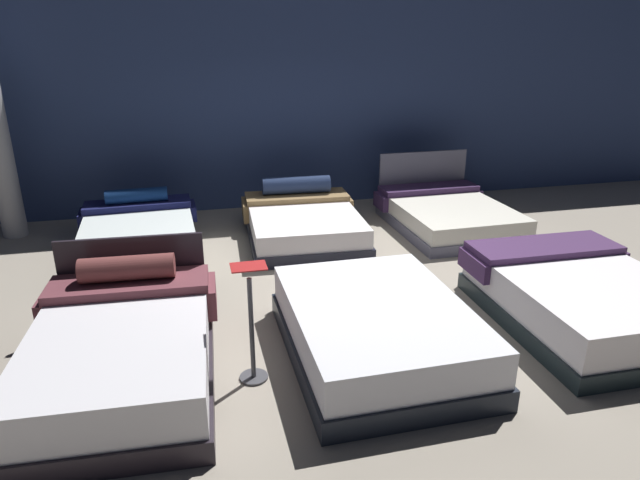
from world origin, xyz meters
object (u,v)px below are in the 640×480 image
bed_1 (377,329)px  bed_4 (303,223)px  price_sign (252,337)px  bed_0 (122,350)px  bed_2 (582,298)px  bed_5 (447,214)px  bed_3 (139,237)px

bed_1 → bed_4: (-0.01, 3.13, -0.01)m
price_sign → bed_0: bearing=167.8°
bed_0 → bed_2: bed_0 is taller
bed_2 → bed_5: bed_5 is taller
bed_5 → price_sign: bearing=-136.7°
bed_5 → bed_2: bearing=-91.0°
bed_0 → price_sign: price_sign is taller
bed_0 → bed_1: bearing=-0.1°
bed_5 → bed_4: bearing=178.3°
bed_3 → bed_4: size_ratio=1.09×
bed_1 → bed_4: bed_4 is taller
bed_3 → bed_5: bed_5 is taller
bed_1 → price_sign: bearing=-174.4°
bed_2 → bed_3: (-4.41, 2.97, -0.03)m
bed_2 → price_sign: (-3.31, -0.22, 0.14)m
bed_2 → bed_3: 5.32m
bed_4 → price_sign: size_ratio=1.96×
bed_0 → price_sign: size_ratio=2.13×
price_sign → bed_4: bearing=71.1°
bed_2 → price_sign: 3.32m
bed_2 → bed_1: bearing=-176.6°
bed_0 → bed_3: (-0.06, 2.97, -0.06)m
price_sign → bed_2: bearing=3.8°
bed_5 → price_sign: price_sign is taller
bed_4 → bed_5: 2.19m
bed_0 → bed_3: size_ratio=1.00×
bed_1 → bed_3: (-2.23, 3.08, -0.02)m
bed_0 → price_sign: (1.04, -0.23, 0.11)m
bed_0 → bed_2: size_ratio=1.02×
price_sign → bed_3: bearing=109.1°
bed_0 → bed_4: (2.15, 3.02, -0.05)m
bed_0 → bed_3: bearing=93.9°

